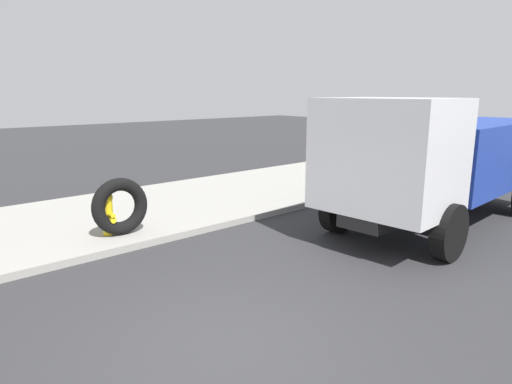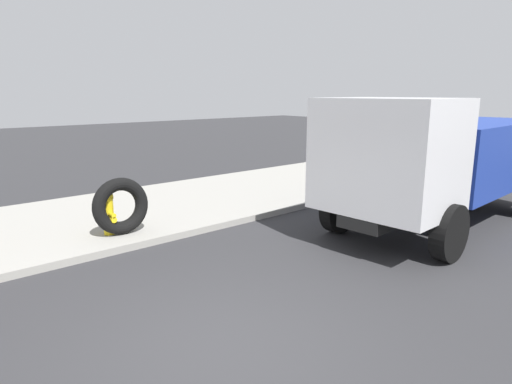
% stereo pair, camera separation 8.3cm
% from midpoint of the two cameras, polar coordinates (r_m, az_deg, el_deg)
% --- Properties ---
extents(ground_plane, '(80.00, 80.00, 0.00)m').
position_cam_midpoint_polar(ground_plane, '(5.91, -3.69, -19.17)').
color(ground_plane, '#2D2D30').
extents(sidewalk_curb, '(36.00, 5.00, 0.15)m').
position_cam_midpoint_polar(sidewalk_curb, '(11.36, -24.01, -4.01)').
color(sidewalk_curb, '#99968E').
rests_on(sidewalk_curb, ground).
extents(fire_hydrant, '(0.26, 0.59, 0.94)m').
position_cam_midpoint_polar(fire_hydrant, '(9.93, -18.04, -2.36)').
color(fire_hydrant, yellow).
rests_on(fire_hydrant, sidewalk_curb).
extents(loose_tire, '(1.22, 0.37, 1.22)m').
position_cam_midpoint_polar(loose_tire, '(9.86, -16.58, -1.73)').
color(loose_tire, black).
rests_on(loose_tire, sidewalk_curb).
extents(dump_truck_blue, '(7.12, 3.08, 3.00)m').
position_cam_midpoint_polar(dump_truck_blue, '(11.29, 22.48, 4.02)').
color(dump_truck_blue, '#1E3899').
rests_on(dump_truck_blue, ground).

